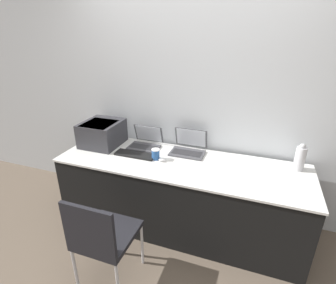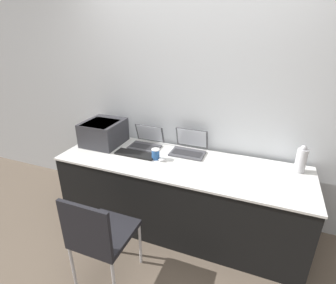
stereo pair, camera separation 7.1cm
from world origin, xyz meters
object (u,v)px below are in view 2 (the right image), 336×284
Objects in this scene: metal_pitcher at (301,160)px; chair at (99,234)px; printer at (103,132)px; external_keyboard at (135,154)px; laptop_right at (189,148)px; coffee_cup at (156,154)px; mouse at (162,160)px; laptop_left at (146,142)px.

metal_pitcher reaches higher than chair.
printer reaches higher than external_keyboard.
coffee_cup is (-0.26, -0.27, 0.00)m from laptop_right.
laptop_right is 0.35m from mouse.
external_keyboard is at bearing 99.18° from chair.
external_keyboard is at bearing -179.92° from coffee_cup.
printer is 5.90× the size of mouse.
external_keyboard is 3.95× the size of coffee_cup.
mouse is at bearing -17.23° from coffee_cup.
metal_pitcher is at bearing 38.76° from chair.
printer is at bearing -166.61° from laptop_left.
coffee_cup is 0.41× the size of metal_pitcher.
printer is at bearing -176.71° from metal_pitcher.
laptop_left is at bearing -179.88° from metal_pitcher.
printer reaches higher than chair.
metal_pitcher is 0.30× the size of chair.
printer is at bearing 169.09° from coffee_cup.
printer is at bearing 120.95° from chair.
coffee_cup is 1.47× the size of mouse.
printer is at bearing 163.92° from external_keyboard.
laptop_left is at bearing 88.14° from external_keyboard.
metal_pitcher reaches higher than laptop_right.
metal_pitcher is (1.54, 0.00, 0.07)m from laptop_left.
printer is 0.50m from external_keyboard.
coffee_cup reaches higher than external_keyboard.
metal_pitcher is at bearing 3.29° from printer.
printer reaches higher than laptop_left.
laptop_left reaches higher than mouse.
laptop_right reaches higher than chair.
laptop_right is 0.56m from external_keyboard.
printer is 1.30× the size of laptop_left.
chair is at bearing -59.05° from printer.
external_keyboard is 0.23m from coffee_cup.
chair is (0.61, -1.01, -0.38)m from printer.
laptop_right is 1.33× the size of metal_pitcher.
printer is 4.03× the size of coffee_cup.
mouse is 0.08× the size of chair.
laptop_left is at bearing -177.38° from laptop_right.
mouse is (-0.18, -0.29, -0.04)m from laptop_right.
laptop_left is at bearing 13.39° from printer.
laptop_left reaches higher than coffee_cup.
coffee_cup is 0.93m from chair.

